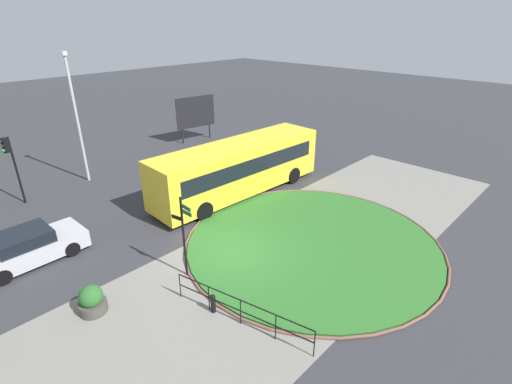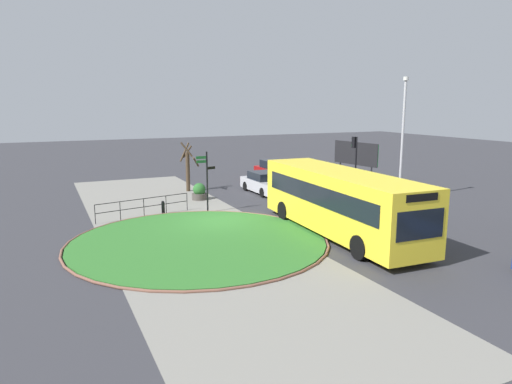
# 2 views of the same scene
# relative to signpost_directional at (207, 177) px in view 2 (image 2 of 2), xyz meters

# --- Properties ---
(ground) EXTENTS (120.00, 120.00, 0.00)m
(ground) POSITION_rel_signpost_directional_xyz_m (2.35, -0.18, -2.01)
(ground) COLOR #333338
(sidewalk_paving) EXTENTS (32.00, 7.99, 0.02)m
(sidewalk_paving) POSITION_rel_signpost_directional_xyz_m (2.35, -2.18, -2.00)
(sidewalk_paving) COLOR gray
(sidewalk_paving) RESTS_ON ground
(grass_island) EXTENTS (11.22, 11.22, 0.10)m
(grass_island) POSITION_rel_signpost_directional_xyz_m (5.32, -2.21, -1.96)
(grass_island) COLOR #2D6B28
(grass_island) RESTS_ON ground
(grass_kerb_ring) EXTENTS (11.53, 11.53, 0.11)m
(grass_kerb_ring) POSITION_rel_signpost_directional_xyz_m (5.32, -2.21, -1.95)
(grass_kerb_ring) COLOR brown
(grass_kerb_ring) RESTS_ON ground
(signpost_directional) EXTENTS (0.17, 1.13, 3.46)m
(signpost_directional) POSITION_rel_signpost_directional_xyz_m (0.00, 0.00, 0.00)
(signpost_directional) COLOR black
(signpost_directional) RESTS_ON ground
(bollard_foreground) EXTENTS (0.18, 0.18, 0.75)m
(bollard_foreground) POSITION_rel_signpost_directional_xyz_m (-0.66, -2.35, -1.62)
(bollard_foreground) COLOR black
(bollard_foreground) RESTS_ON ground
(railing_grass_edge) EXTENTS (1.16, 5.19, 1.03)m
(railing_grass_edge) POSITION_rel_signpost_directional_xyz_m (-0.40, -3.46, -1.34)
(railing_grass_edge) COLOR black
(railing_grass_edge) RESTS_ON ground
(bus_yellow) EXTENTS (10.80, 3.01, 2.99)m
(bus_yellow) POSITION_rel_signpost_directional_xyz_m (6.87, 4.14, -0.39)
(bus_yellow) COLOR yellow
(bus_yellow) RESTS_ON ground
(car_near_lane) EXTENTS (4.35, 1.98, 1.43)m
(car_near_lane) POSITION_rel_signpost_directional_xyz_m (-3.94, 5.55, -1.33)
(car_near_lane) COLOR #B7B7BC
(car_near_lane) RESTS_ON ground
(car_far_lane) EXTENTS (3.99, 1.80, 1.54)m
(car_far_lane) POSITION_rel_signpost_directional_xyz_m (-8.82, 8.67, -1.30)
(car_far_lane) COLOR maroon
(car_far_lane) RESTS_ON ground
(traffic_light_near) EXTENTS (0.48, 0.32, 3.77)m
(traffic_light_near) POSITION_rel_signpost_directional_xyz_m (-2.32, 11.76, 0.76)
(traffic_light_near) COLOR black
(traffic_light_near) RESTS_ON ground
(lamppost_tall) EXTENTS (0.32, 0.32, 7.67)m
(lamppost_tall) POSITION_rel_signpost_directional_xyz_m (1.70, 12.39, 2.12)
(lamppost_tall) COLOR #B7B7BC
(lamppost_tall) RESTS_ON ground
(billboard_right) EXTENTS (4.59, 0.80, 3.10)m
(billboard_right) POSITION_rel_signpost_directional_xyz_m (-5.31, 14.11, 0.14)
(billboard_right) COLOR black
(billboard_right) RESTS_ON ground
(planter_near_signpost) EXTENTS (0.95, 0.95, 1.08)m
(planter_near_signpost) POSITION_rel_signpost_directional_xyz_m (-3.54, 0.69, -1.52)
(planter_near_signpost) COLOR #47423D
(planter_near_signpost) RESTS_ON ground
(street_tree_bare) EXTENTS (1.40, 1.45, 3.48)m
(street_tree_bare) POSITION_rel_signpost_directional_xyz_m (-6.66, 0.92, -0.31)
(street_tree_bare) COLOR #423323
(street_tree_bare) RESTS_ON ground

